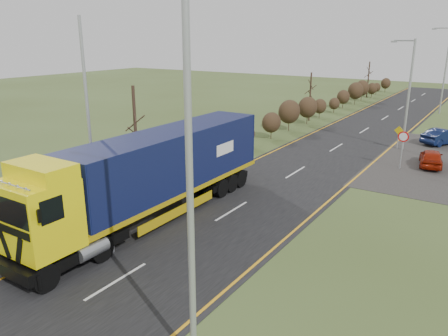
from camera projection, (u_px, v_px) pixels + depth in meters
ground at (184, 241)px, 19.30m from camera, size 160.00×160.00×0.00m
road at (282, 180)px, 27.32m from camera, size 8.00×120.00×0.02m
layby at (422, 159)px, 31.96m from camera, size 6.00×18.00×0.02m
lane_markings at (280, 181)px, 27.07m from camera, size 7.52×116.00×0.01m
hedgerow at (185, 150)px, 28.29m from camera, size 2.24×102.04×6.05m
lorry at (154, 171)px, 20.98m from camera, size 3.01×15.49×4.32m
car_red_hatchback at (431, 158)px, 30.13m from camera, size 2.02×3.75×1.21m
car_blue_sedan at (443, 137)px, 36.27m from camera, size 3.20×4.19×1.32m
streetlight_near at (185, 173)px, 10.57m from camera, size 2.10×0.20×9.91m
streetlight_mid at (408, 90)px, 33.52m from camera, size 1.81×0.18×8.50m
streetlight_far at (445, 67)px, 49.42m from camera, size 2.06×0.19×9.70m
left_pole at (88, 117)px, 21.71m from camera, size 0.16×0.16×9.62m
speed_sign at (403, 142)px, 29.22m from camera, size 0.72×0.10×2.60m
warning_board at (398, 135)px, 34.68m from camera, size 0.71×0.11×1.86m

